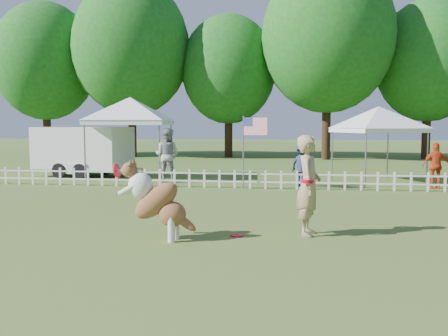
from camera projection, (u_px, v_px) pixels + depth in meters
The scene contains 17 objects.
ground at pixel (230, 237), 9.18m from camera, with size 120.00×120.00×0.00m, color #2D541A.
picket_fence at pixel (258, 179), 16.06m from camera, with size 22.00×0.08×0.60m, color white, non-canonical shape.
handler at pixel (309, 185), 9.27m from camera, with size 0.68×0.45×1.88m, color tan.
dog at pixel (158, 201), 8.91m from camera, with size 1.37×0.46×1.42m, color brown, non-canonical shape.
frisbee_on_turf at pixel (237, 235), 9.27m from camera, with size 0.26×0.26×0.02m, color red.
canopy_tent_left at pixel (131, 139), 19.21m from camera, with size 2.95×2.95×3.04m, color white, non-canonical shape.
canopy_tent_right at pixel (378, 145), 17.77m from camera, with size 2.56×2.56×2.65m, color white, non-canonical shape.
cargo_trailer at pixel (83, 151), 19.92m from camera, with size 4.56×2.01×2.01m, color silver, non-canonical shape.
flag_pole at pixel (243, 153), 15.84m from camera, with size 0.90×0.09×2.34m, color gray, non-canonical shape.
spectator_a at pixel (167, 155), 17.94m from camera, with size 0.94×0.73×1.93m, color #9F9FA4.
spectator_b at pixel (302, 165), 16.59m from camera, with size 0.94×0.54×1.46m, color navy.
spectator_c at pixel (436, 166), 16.09m from camera, with size 0.87×0.36×1.49m, color red.
tree_far_left at pixel (45, 72), 32.50m from camera, with size 6.60×6.60×11.00m, color #1A5418, non-canonical shape.
tree_left at pixel (131, 61), 31.12m from camera, with size 7.40×7.40×12.00m, color #1A5418, non-canonical shape.
tree_center_left at pixel (229, 79), 31.37m from camera, with size 6.00×6.00×9.80m, color #1A5418, non-canonical shape.
tree_center_right at pixel (328, 51), 28.93m from camera, with size 7.60×7.60×12.60m, color #1A5418, non-canonical shape.
tree_right at pixel (428, 72), 29.67m from camera, with size 6.20×6.20×10.40m, color #1A5418, non-canonical shape.
Camera 1 is at (1.16, -8.96, 2.07)m, focal length 40.00 mm.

